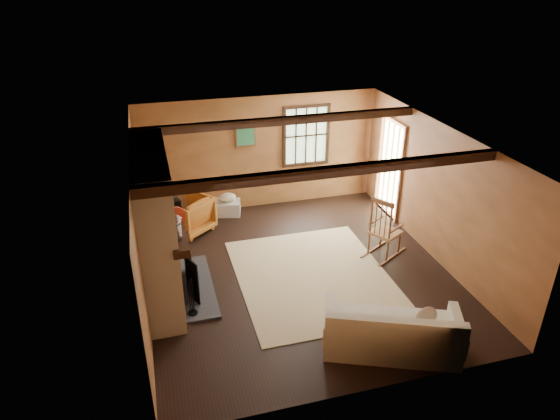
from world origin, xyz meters
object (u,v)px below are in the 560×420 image
object	(u,v)px
sofa	(392,334)
laundry_basket	(228,208)
armchair	(189,215)
rocking_chair	(384,231)
fireplace	(159,233)

from	to	relation	value
sofa	laundry_basket	size ratio (longest dim) A/B	4.00
armchair	rocking_chair	bearing A→B (deg)	112.30
rocking_chair	armchair	size ratio (longest dim) A/B	1.45
fireplace	rocking_chair	bearing A→B (deg)	2.22
rocking_chair	laundry_basket	xyz separation A→B (m)	(-2.41, 2.34, -0.34)
fireplace	laundry_basket	world-z (taller)	fireplace
sofa	laundry_basket	xyz separation A→B (m)	(-1.42, 4.65, -0.11)
rocking_chair	sofa	xyz separation A→B (m)	(-0.99, -2.31, -0.22)
armchair	laundry_basket	bearing A→B (deg)	172.39
armchair	fireplace	bearing A→B (deg)	34.68
sofa	laundry_basket	distance (m)	4.87
sofa	rocking_chair	bearing A→B (deg)	89.31
fireplace	sofa	distance (m)	3.70
laundry_basket	armchair	bearing A→B (deg)	-149.00
armchair	sofa	bearing A→B (deg)	80.39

